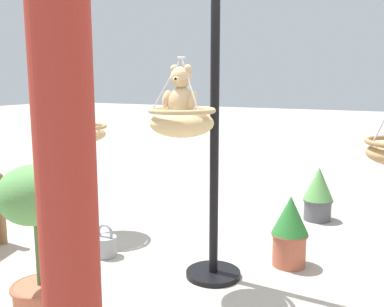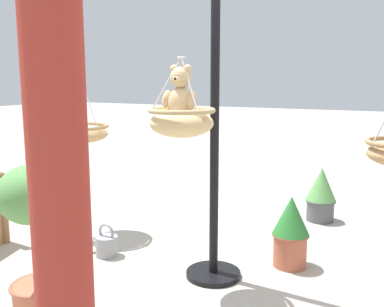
{
  "view_description": "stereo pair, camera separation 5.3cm",
  "coord_description": "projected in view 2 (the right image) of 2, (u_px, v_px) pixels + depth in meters",
  "views": [
    {
      "loc": [
        -1.45,
        3.04,
        1.58
      ],
      "look_at": [
        0.01,
        0.1,
        1.01
      ],
      "focal_mm": 40.88,
      "sensor_mm": 36.0,
      "label": 1
    },
    {
      "loc": [
        -1.5,
        3.01,
        1.58
      ],
      "look_at": [
        0.01,
        0.1,
        1.01
      ],
      "focal_mm": 40.88,
      "sensor_mm": 36.0,
      "label": 2
    }
  ],
  "objects": [
    {
      "name": "potted_plant_bushy_green",
      "position": [
        35.0,
        227.0,
        2.8
      ],
      "size": [
        0.45,
        0.45,
        1.05
      ],
      "color": "#BC6042",
      "rests_on": "ground"
    },
    {
      "name": "hanging_basket_with_teddy",
      "position": [
        182.0,
        121.0,
        3.16
      ],
      "size": [
        0.49,
        0.49,
        0.58
      ],
      "color": "tan"
    },
    {
      "name": "greenhouse_pillar_left",
      "position": [
        56.0,
        119.0,
        1.51
      ],
      "size": [
        0.41,
        0.41,
        2.97
      ],
      "color": "#9E2D23",
      "rests_on": "ground"
    },
    {
      "name": "ground_plane",
      "position": [
        198.0,
        273.0,
        3.58
      ],
      "size": [
        40.0,
        40.0,
        0.0
      ],
      "primitive_type": "plane",
      "color": "#A8A093"
    },
    {
      "name": "hanging_basket_right_low",
      "position": [
        80.0,
        132.0,
        4.39
      ],
      "size": [
        0.59,
        0.59,
        0.75
      ],
      "color": "tan"
    },
    {
      "name": "display_pole_central",
      "position": [
        214.0,
        184.0,
        3.4
      ],
      "size": [
        0.44,
        0.44,
        2.46
      ],
      "color": "black",
      "rests_on": "ground"
    },
    {
      "name": "potted_plant_fern_front",
      "position": [
        321.0,
        194.0,
        4.86
      ],
      "size": [
        0.33,
        0.33,
        0.61
      ],
      "color": "#4C4C51",
      "rests_on": "ground"
    },
    {
      "name": "teddy_bear",
      "position": [
        180.0,
        97.0,
        3.12
      ],
      "size": [
        0.27,
        0.24,
        0.39
      ],
      "color": "tan"
    },
    {
      "name": "watering_can",
      "position": [
        106.0,
        245.0,
        3.93
      ],
      "size": [
        0.35,
        0.2,
        0.3
      ],
      "color": "gray",
      "rests_on": "ground"
    },
    {
      "name": "potted_plant_flowering_red",
      "position": [
        291.0,
        230.0,
        3.67
      ],
      "size": [
        0.31,
        0.31,
        0.61
      ],
      "color": "#AD563D",
      "rests_on": "ground"
    }
  ]
}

